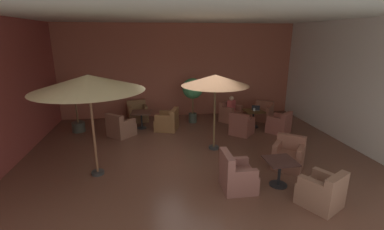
{
  "coord_description": "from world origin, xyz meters",
  "views": [
    {
      "loc": [
        -1.26,
        -7.8,
        3.5
      ],
      "look_at": [
        0.0,
        0.42,
        1.07
      ],
      "focal_mm": 25.59,
      "sensor_mm": 36.0,
      "label": 1
    }
  ],
  "objects_px": {
    "armchair_mid_center_north": "(322,192)",
    "potted_tree_mid_left": "(75,99)",
    "cafe_table_mid_center": "(280,167)",
    "open_laptop": "(256,109)",
    "potted_tree_left_corner": "(193,91)",
    "armchair_front_left_north": "(279,125)",
    "armchair_mid_center_south": "(237,176)",
    "armchair_front_right_east": "(138,114)",
    "cafe_table_front_right": "(141,115)",
    "cafe_table_front_left": "(253,115)",
    "armchair_front_right_north": "(168,122)",
    "patron_blue_shirt": "(231,104)",
    "armchair_front_left_south": "(230,114)",
    "armchair_mid_center_east": "(288,157)",
    "patio_umbrella_center_beige": "(215,81)",
    "patio_umbrella_tall_red": "(88,83)",
    "armchair_front_left_east": "(262,113)",
    "armchair_front_right_south": "(121,128)",
    "iced_drink_cup": "(254,110)",
    "armchair_front_left_west": "(242,126)"
  },
  "relations": [
    {
      "from": "armchair_front_left_south",
      "to": "patron_blue_shirt",
      "type": "bearing_deg",
      "value": -50.71
    },
    {
      "from": "armchair_mid_center_north",
      "to": "potted_tree_mid_left",
      "type": "relative_size",
      "value": 0.53
    },
    {
      "from": "armchair_front_left_south",
      "to": "armchair_front_right_north",
      "type": "relative_size",
      "value": 1.05
    },
    {
      "from": "armchair_front_right_east",
      "to": "potted_tree_mid_left",
      "type": "bearing_deg",
      "value": -154.11
    },
    {
      "from": "cafe_table_front_left",
      "to": "armchair_front_right_east",
      "type": "distance_m",
      "value": 4.8
    },
    {
      "from": "armchair_front_right_east",
      "to": "iced_drink_cup",
      "type": "bearing_deg",
      "value": -18.72
    },
    {
      "from": "cafe_table_front_right",
      "to": "armchair_mid_center_south",
      "type": "bearing_deg",
      "value": -64.31
    },
    {
      "from": "patron_blue_shirt",
      "to": "armchair_mid_center_north",
      "type": "bearing_deg",
      "value": -88.33
    },
    {
      "from": "cafe_table_mid_center",
      "to": "potted_tree_left_corner",
      "type": "relative_size",
      "value": 0.38
    },
    {
      "from": "potted_tree_mid_left",
      "to": "iced_drink_cup",
      "type": "bearing_deg",
      "value": -4.23
    },
    {
      "from": "patio_umbrella_tall_red",
      "to": "patron_blue_shirt",
      "type": "distance_m",
      "value": 6.38
    },
    {
      "from": "armchair_front_left_east",
      "to": "armchair_mid_center_north",
      "type": "height_order",
      "value": "armchair_mid_center_north"
    },
    {
      "from": "cafe_table_front_left",
      "to": "open_laptop",
      "type": "height_order",
      "value": "open_laptop"
    },
    {
      "from": "armchair_front_left_south",
      "to": "armchair_front_left_west",
      "type": "xyz_separation_m",
      "value": [
        -0.06,
        -1.64,
        0.0
      ]
    },
    {
      "from": "cafe_table_front_left",
      "to": "armchair_front_right_north",
      "type": "height_order",
      "value": "armchair_front_right_north"
    },
    {
      "from": "armchair_front_right_north",
      "to": "patio_umbrella_tall_red",
      "type": "xyz_separation_m",
      "value": [
        -2.05,
        -3.24,
        2.09
      ]
    },
    {
      "from": "armchair_front_left_north",
      "to": "cafe_table_mid_center",
      "type": "height_order",
      "value": "armchair_front_left_north"
    },
    {
      "from": "armchair_front_left_west",
      "to": "cafe_table_mid_center",
      "type": "bearing_deg",
      "value": -93.99
    },
    {
      "from": "iced_drink_cup",
      "to": "cafe_table_front_right",
      "type": "bearing_deg",
      "value": 173.22
    },
    {
      "from": "armchair_mid_center_south",
      "to": "potted_tree_left_corner",
      "type": "height_order",
      "value": "potted_tree_left_corner"
    },
    {
      "from": "armchair_front_right_north",
      "to": "potted_tree_left_corner",
      "type": "bearing_deg",
      "value": 35.96
    },
    {
      "from": "armchair_front_left_south",
      "to": "armchair_front_left_west",
      "type": "distance_m",
      "value": 1.64
    },
    {
      "from": "armchair_mid_center_south",
      "to": "patio_umbrella_tall_red",
      "type": "height_order",
      "value": "patio_umbrella_tall_red"
    },
    {
      "from": "cafe_table_front_right",
      "to": "armchair_mid_center_south",
      "type": "relative_size",
      "value": 0.87
    },
    {
      "from": "armchair_front_left_east",
      "to": "armchair_front_right_south",
      "type": "xyz_separation_m",
      "value": [
        -5.82,
        -1.1,
        0.02
      ]
    },
    {
      "from": "cafe_table_mid_center",
      "to": "open_laptop",
      "type": "height_order",
      "value": "open_laptop"
    },
    {
      "from": "patio_umbrella_tall_red",
      "to": "patio_umbrella_center_beige",
      "type": "height_order",
      "value": "patio_umbrella_tall_red"
    },
    {
      "from": "armchair_front_left_north",
      "to": "patio_umbrella_center_beige",
      "type": "height_order",
      "value": "patio_umbrella_center_beige"
    },
    {
      "from": "armchair_mid_center_north",
      "to": "iced_drink_cup",
      "type": "xyz_separation_m",
      "value": [
        0.48,
        5.21,
        0.4
      ]
    },
    {
      "from": "patio_umbrella_tall_red",
      "to": "open_laptop",
      "type": "relative_size",
      "value": 7.3
    },
    {
      "from": "armchair_front_left_west",
      "to": "armchair_front_right_north",
      "type": "xyz_separation_m",
      "value": [
        -2.63,
        0.94,
        -0.0
      ]
    },
    {
      "from": "cafe_table_front_right",
      "to": "open_laptop",
      "type": "distance_m",
      "value": 4.49
    },
    {
      "from": "armchair_front_left_east",
      "to": "armchair_front_right_east",
      "type": "relative_size",
      "value": 1.15
    },
    {
      "from": "armchair_front_left_north",
      "to": "armchair_front_left_east",
      "type": "bearing_deg",
      "value": 89.18
    },
    {
      "from": "armchair_front_left_north",
      "to": "armchair_mid_center_east",
      "type": "height_order",
      "value": "armchair_mid_center_east"
    },
    {
      "from": "cafe_table_front_right",
      "to": "armchair_front_left_north",
      "type": "bearing_deg",
      "value": -14.34
    },
    {
      "from": "armchair_front_right_east",
      "to": "armchair_mid_center_south",
      "type": "height_order",
      "value": "armchair_mid_center_south"
    },
    {
      "from": "armchair_front_right_south",
      "to": "potted_tree_mid_left",
      "type": "bearing_deg",
      "value": 155.6
    },
    {
      "from": "cafe_table_front_left",
      "to": "armchair_front_right_north",
      "type": "distance_m",
      "value": 3.38
    },
    {
      "from": "cafe_table_front_right",
      "to": "potted_tree_left_corner",
      "type": "xyz_separation_m",
      "value": [
        2.08,
        0.47,
        0.81
      ]
    },
    {
      "from": "armchair_mid_center_east",
      "to": "armchair_mid_center_south",
      "type": "height_order",
      "value": "armchair_mid_center_south"
    },
    {
      "from": "cafe_table_mid_center",
      "to": "armchair_mid_center_south",
      "type": "distance_m",
      "value": 1.07
    },
    {
      "from": "armchair_front_right_east",
      "to": "patron_blue_shirt",
      "type": "relative_size",
      "value": 1.4
    },
    {
      "from": "armchair_front_left_north",
      "to": "armchair_front_right_east",
      "type": "xyz_separation_m",
      "value": [
        -5.26,
        2.32,
        0.0
      ]
    },
    {
      "from": "patio_umbrella_tall_red",
      "to": "potted_tree_mid_left",
      "type": "bearing_deg",
      "value": 110.02
    },
    {
      "from": "patron_blue_shirt",
      "to": "iced_drink_cup",
      "type": "xyz_separation_m",
      "value": [
        0.66,
        -0.87,
        -0.02
      ]
    },
    {
      "from": "open_laptop",
      "to": "armchair_front_left_east",
      "type": "bearing_deg",
      "value": 49.88
    },
    {
      "from": "cafe_table_front_right",
      "to": "patio_umbrella_tall_red",
      "type": "bearing_deg",
      "value": -106.53
    },
    {
      "from": "cafe_table_front_left",
      "to": "armchair_front_left_south",
      "type": "relative_size",
      "value": 0.7
    },
    {
      "from": "armchair_mid_center_south",
      "to": "armchair_mid_center_north",
      "type": "bearing_deg",
      "value": -30.62
    }
  ]
}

